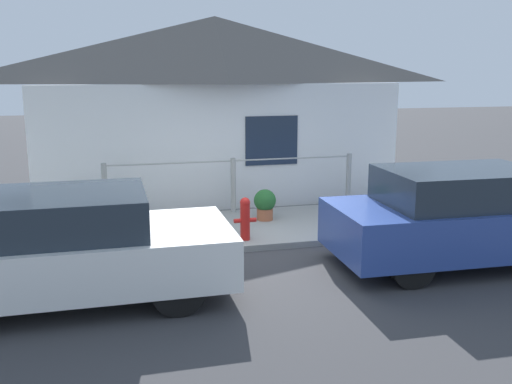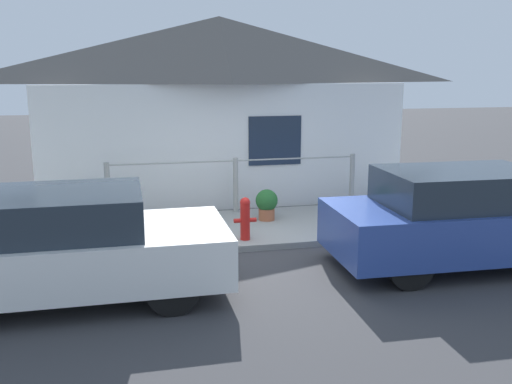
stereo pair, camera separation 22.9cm
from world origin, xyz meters
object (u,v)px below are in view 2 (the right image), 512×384
at_px(car_left, 63,245).
at_px(fire_hydrant, 245,218).
at_px(potted_plant_near_hydrant, 267,203).
at_px(car_right, 467,218).
at_px(potted_plant_by_fence, 117,214).

relative_size(car_left, fire_hydrant, 5.67).
bearing_deg(fire_hydrant, potted_plant_near_hydrant, 60.33).
relative_size(car_right, potted_plant_by_fence, 7.70).
xyz_separation_m(car_left, car_right, (5.60, 0.00, 0.02)).
relative_size(fire_hydrant, potted_plant_near_hydrant, 1.23).
bearing_deg(car_right, fire_hydrant, 152.81).
height_order(car_right, fire_hydrant, car_right).
bearing_deg(potted_plant_by_fence, car_left, -103.46).
bearing_deg(fire_hydrant, car_left, -148.39).
distance_m(car_left, potted_plant_by_fence, 2.70).
xyz_separation_m(potted_plant_near_hydrant, potted_plant_by_fence, (-2.67, -0.15, -0.02)).
height_order(car_left, potted_plant_by_fence, car_left).
xyz_separation_m(car_left, fire_hydrant, (2.65, 1.63, -0.22)).
bearing_deg(fire_hydrant, potted_plant_by_fence, 154.21).
distance_m(car_left, potted_plant_near_hydrant, 4.30).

